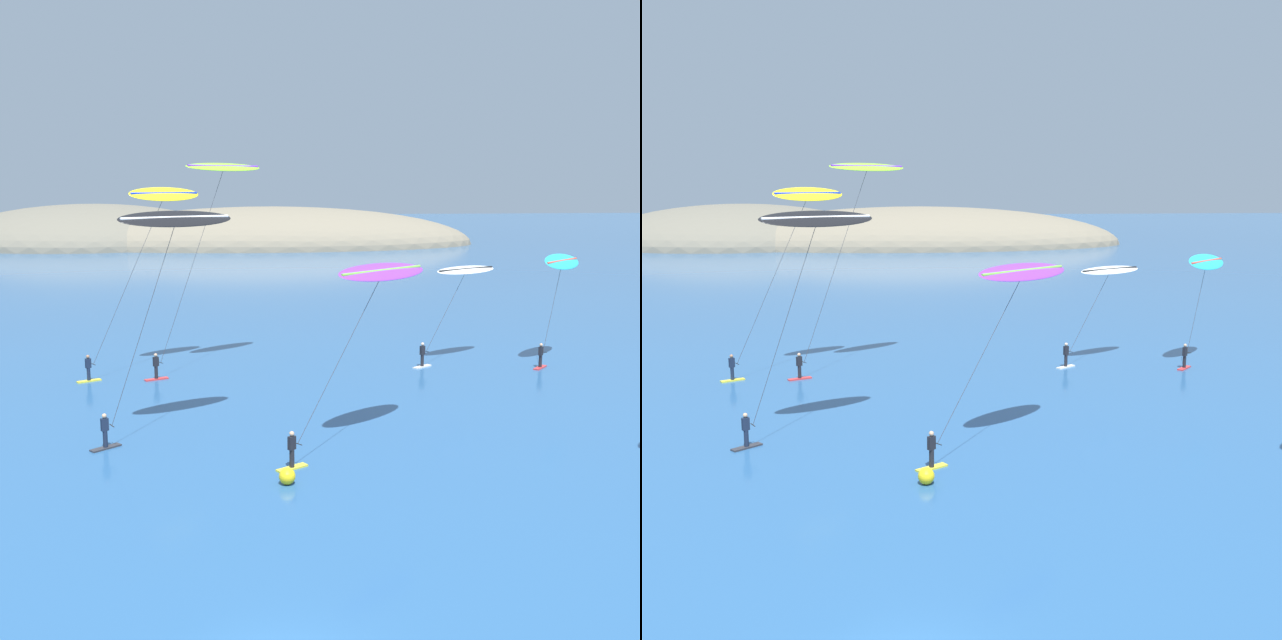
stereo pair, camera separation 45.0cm
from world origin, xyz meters
The scene contains 8 objects.
headland_island centered at (-10.89, 148.61, 0.00)m, with size 107.47×56.59×16.10m.
kitesurfer_white centered at (15.22, 35.21, 5.89)m, with size 6.85×4.32×6.69m.
kitesurfer_cyan centered at (21.73, 33.93, 6.51)m, with size 4.86×4.62×7.58m.
kitesurfer_yellow centered at (-5.33, 34.97, 10.71)m, with size 8.06×5.50×12.14m.
kitesurfer_lime centered at (-1.40, 35.00, 12.38)m, with size 8.05×5.84×13.72m.
kitesurfer_black centered at (-3.62, 20.51, 10.00)m, with size 7.13×4.57×11.10m.
kitesurfer_purple centered at (5.96, 18.41, 7.72)m, with size 8.19×6.64×8.62m.
marker_buoy centered at (1.26, 13.21, 0.35)m, with size 0.70×0.70×0.70m, color yellow.
Camera 2 is at (-0.73, -18.41, 12.35)m, focal length 45.00 mm.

